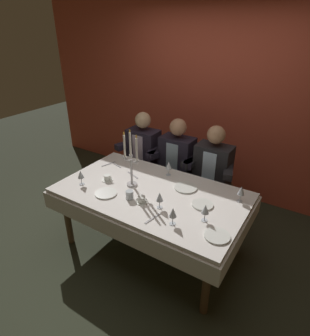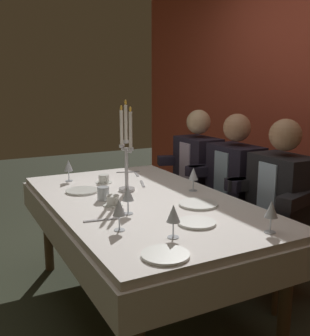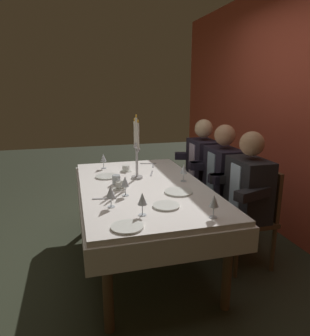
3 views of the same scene
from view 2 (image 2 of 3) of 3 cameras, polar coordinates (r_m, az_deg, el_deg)
name	(u,v)px [view 2 (image 2 of 3)]	position (r m, az deg, el deg)	size (l,w,h in m)	color
ground_plane	(143,305)	(2.87, -1.67, -18.73)	(12.00, 12.00, 0.00)	#2E3323
dining_table	(143,217)	(2.61, -1.75, -6.92)	(1.94, 1.14, 0.74)	white
candelabra	(126,154)	(2.73, -4.07, 1.99)	(0.19, 0.11, 0.62)	silver
dinner_plate_0	(82,191)	(2.79, -10.25, -3.18)	(0.22, 0.22, 0.01)	white
dinner_plate_1	(197,223)	(2.15, 5.92, -7.66)	(0.20, 0.20, 0.01)	white
dinner_plate_2	(165,255)	(1.76, 1.47, -12.15)	(0.21, 0.21, 0.01)	white
dinner_plate_3	(198,204)	(2.47, 6.15, -5.07)	(0.24, 0.24, 0.01)	white
wine_glass_0	(68,166)	(3.09, -12.10, 0.28)	(0.07, 0.07, 0.16)	silver
wine_glass_1	(271,210)	(2.06, 16.08, -5.75)	(0.07, 0.07, 0.16)	silver
wine_glass_2	(119,208)	(2.02, -5.09, -5.69)	(0.07, 0.07, 0.16)	silver
wine_glass_3	(128,194)	(2.27, -3.84, -3.71)	(0.07, 0.07, 0.16)	silver
wine_glass_4	(193,175)	(2.76, 5.43, -0.93)	(0.07, 0.07, 0.16)	silver
wine_glass_5	(173,214)	(1.92, 2.61, -6.53)	(0.07, 0.07, 0.16)	silver
water_tumbler_0	(103,193)	(2.57, -7.31, -3.58)	(0.07, 0.07, 0.09)	silver
coffee_cup_0	(113,201)	(2.46, -5.95, -4.65)	(0.13, 0.12, 0.06)	white
coffee_cup_1	(104,179)	(3.01, -7.22, -1.58)	(0.13, 0.12, 0.06)	white
knife_0	(142,184)	(2.96, -1.79, -2.22)	(0.19, 0.02, 0.01)	#B7B7BC
fork_1	(137,174)	(3.28, -2.62, -0.83)	(0.17, 0.02, 0.01)	#B7B7BC
knife_2	(128,172)	(3.35, -3.83, -0.55)	(0.19, 0.02, 0.01)	#B7B7BC
knife_3	(101,220)	(2.21, -7.60, -7.27)	(0.19, 0.02, 0.01)	#B7B7BC
seated_diner_0	(198,167)	(3.60, 6.10, 0.14)	(0.63, 0.48, 1.24)	brown
seated_diner_1	(235,179)	(3.19, 11.28, -1.55)	(0.63, 0.48, 1.24)	brown
seated_diner_2	(282,194)	(2.84, 17.48, -3.56)	(0.63, 0.48, 1.24)	brown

